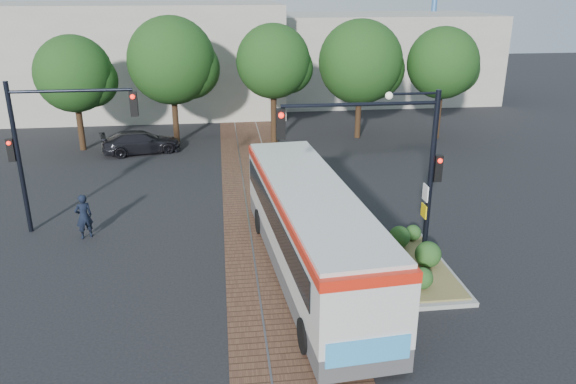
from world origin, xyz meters
name	(u,v)px	position (x,y,z in m)	size (l,w,h in m)	color
ground	(276,264)	(0.00, 0.00, 0.00)	(120.00, 120.00, 0.00)	black
trackbed	(267,220)	(0.00, 4.00, 0.01)	(3.60, 40.00, 0.02)	brown
tree_row	(268,64)	(1.21, 16.42, 4.85)	(26.40, 5.60, 7.67)	#382314
warehouses	(233,57)	(-0.53, 28.75, 3.81)	(40.00, 13.00, 8.00)	#ADA899
city_bus	(310,226)	(1.08, -0.80, 1.75)	(3.43, 11.89, 3.14)	#454547
traffic_island	(416,260)	(4.82, -0.90, 0.33)	(2.20, 5.20, 1.13)	gray
signal_pole_main	(396,154)	(3.86, -0.81, 4.16)	(5.49, 0.46, 6.00)	black
signal_pole_left	(46,137)	(-8.37, 4.00, 3.86)	(4.99, 0.34, 6.00)	black
officer	(84,216)	(-7.16, 3.10, 0.90)	(0.65, 0.43, 1.80)	black
parked_car	(141,142)	(-6.43, 14.88, 0.65)	(1.83, 4.50, 1.31)	black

